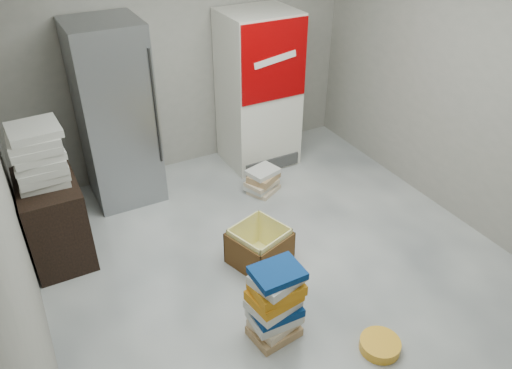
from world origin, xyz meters
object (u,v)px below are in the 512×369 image
at_px(cardboard_box, 259,249).
at_px(wood_shelf, 55,219).
at_px(steel_fridge, 116,115).
at_px(phonebook_stack_main, 275,302).
at_px(coke_cooler, 259,90).

bearing_deg(cardboard_box, wood_shelf, 130.08).
bearing_deg(steel_fridge, phonebook_stack_main, -79.55).
xyz_separation_m(coke_cooler, cardboard_box, (-0.90, -1.70, -0.75)).
bearing_deg(coke_cooler, wood_shelf, -163.72).
xyz_separation_m(phonebook_stack_main, cardboard_box, (0.29, 0.79, -0.18)).
relative_size(phonebook_stack_main, cardboard_box, 1.14).
bearing_deg(phonebook_stack_main, coke_cooler, 56.71).
xyz_separation_m(steel_fridge, phonebook_stack_main, (0.46, -2.49, -0.62)).
xyz_separation_m(coke_cooler, wood_shelf, (-2.48, -0.72, -0.50)).
distance_m(phonebook_stack_main, cardboard_box, 0.86).
xyz_separation_m(steel_fridge, coke_cooler, (1.65, -0.01, -0.05)).
bearing_deg(wood_shelf, coke_cooler, 16.28).
height_order(coke_cooler, phonebook_stack_main, coke_cooler).
height_order(wood_shelf, cardboard_box, wood_shelf).
bearing_deg(phonebook_stack_main, wood_shelf, 118.47).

